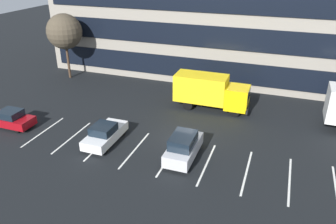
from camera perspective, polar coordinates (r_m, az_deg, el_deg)
name	(u,v)px	position (r m, az deg, el deg)	size (l,w,h in m)	color
ground_plane	(181,139)	(27.02, 2.18, -4.64)	(120.00, 120.00, 0.00)	black
lot_markings	(169,157)	(24.84, 0.25, -7.58)	(22.54, 5.40, 0.01)	silver
box_truck_yellow_all	(210,91)	(31.76, 7.18, 3.63)	(7.05, 2.33, 3.27)	yellow
sedan_maroon	(10,119)	(31.68, -25.29, -1.04)	(4.23, 1.77, 1.51)	maroon
sedan_white	(105,134)	(26.69, -10.67, -3.68)	(1.84, 4.40, 1.58)	white
suv_silver	(183,147)	(24.24, 2.65, -5.92)	(1.82, 4.30, 1.94)	silver
bare_tree	(64,32)	(40.67, -17.21, 12.92)	(3.99, 3.99, 7.47)	#473323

